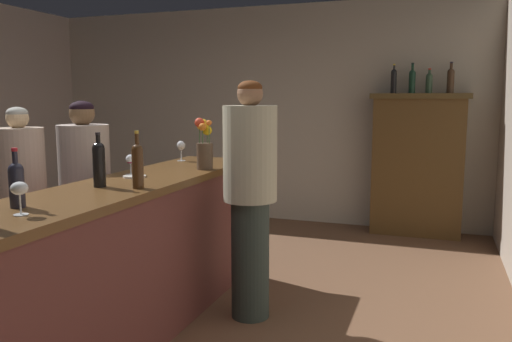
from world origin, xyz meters
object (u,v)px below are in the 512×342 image
(bar_counter, at_px, (131,259))
(cheese_plate, at_px, (135,176))
(wine_glass_mid, at_px, (19,190))
(patron_redhead, at_px, (22,192))
(wine_bottle_pinot, at_px, (138,164))
(patron_in_navy, at_px, (86,195))
(wine_bottle_chardonnay, at_px, (99,162))
(wine_glass_front, at_px, (181,146))
(display_bottle_left, at_px, (394,80))
(display_bottle_midright, at_px, (451,79))
(display_bottle_center, at_px, (429,82))
(flower_arrangement, at_px, (204,145))
(display_bottle_midleft, at_px, (412,80))
(display_cabinet, at_px, (417,162))
(wine_bottle_rose, at_px, (17,182))
(bartender, at_px, (250,191))
(wine_glass_rear, at_px, (130,161))

(bar_counter, height_order, cheese_plate, cheese_plate)
(wine_glass_mid, distance_m, patron_redhead, 2.03)
(wine_bottle_pinot, distance_m, patron_in_navy, 1.04)
(wine_bottle_pinot, bearing_deg, patron_in_navy, 145.78)
(cheese_plate, bearing_deg, patron_in_navy, 160.82)
(wine_bottle_chardonnay, bearing_deg, wine_glass_front, 96.56)
(display_bottle_left, distance_m, display_bottle_midright, 0.60)
(wine_glass_front, height_order, display_bottle_center, display_bottle_center)
(flower_arrangement, distance_m, display_bottle_midleft, 2.95)
(display_cabinet, height_order, display_bottle_center, display_bottle_center)
(wine_bottle_rose, height_order, wine_bottle_chardonnay, wine_bottle_chardonnay)
(wine_glass_front, bearing_deg, wine_glass_mid, -82.29)
(display_bottle_center, xyz_separation_m, patron_in_navy, (-2.33, -2.90, -0.90))
(bar_counter, distance_m, cheese_plate, 0.55)
(cheese_plate, height_order, display_bottle_midright, display_bottle_midright)
(wine_bottle_rose, distance_m, wine_bottle_chardonnay, 0.62)
(display_cabinet, relative_size, patron_in_navy, 1.05)
(display_bottle_center, relative_size, bartender, 0.16)
(patron_in_navy, bearing_deg, wine_glass_mid, -19.10)
(display_cabinet, xyz_separation_m, patron_redhead, (-2.95, -2.80, -0.04))
(patron_redhead, relative_size, bartender, 0.89)
(wine_glass_mid, bearing_deg, wine_glass_rear, 100.72)
(wine_bottle_rose, relative_size, bartender, 0.17)
(display_cabinet, bearing_deg, display_bottle_midright, -0.00)
(bar_counter, distance_m, display_bottle_midleft, 3.82)
(flower_arrangement, bearing_deg, wine_glass_front, 135.51)
(wine_glass_rear, relative_size, patron_in_navy, 0.09)
(display_bottle_center, relative_size, patron_redhead, 0.18)
(wine_glass_rear, distance_m, patron_redhead, 1.22)
(wine_glass_mid, bearing_deg, display_bottle_midright, 66.35)
(wine_glass_mid, height_order, flower_arrangement, flower_arrangement)
(bar_counter, xyz_separation_m, display_bottle_midright, (1.93, 3.27, 1.24))
(display_bottle_midleft, bearing_deg, bartender, -108.40)
(wine_bottle_rose, relative_size, cheese_plate, 1.90)
(wine_bottle_chardonnay, height_order, display_bottle_midleft, display_bottle_midleft)
(wine_glass_front, distance_m, flower_arrangement, 0.57)
(patron_redhead, bearing_deg, display_bottle_center, 74.44)
(patron_redhead, bearing_deg, patron_in_navy, 23.76)
(wine_bottle_rose, distance_m, bartender, 1.56)
(cheese_plate, xyz_separation_m, display_bottle_midleft, (1.60, 3.09, 0.72))
(cheese_plate, relative_size, display_bottle_midleft, 0.46)
(wine_bottle_rose, relative_size, display_bottle_left, 0.89)
(wine_glass_front, bearing_deg, bar_counter, -79.49)
(bar_counter, height_order, patron_redhead, patron_redhead)
(wine_glass_front, bearing_deg, display_bottle_left, 54.81)
(wine_bottle_rose, height_order, display_bottle_midright, display_bottle_midright)
(patron_redhead, bearing_deg, display_bottle_left, 78.25)
(wine_bottle_rose, xyz_separation_m, wine_glass_front, (-0.14, 1.93, 0.00))
(display_bottle_left, bearing_deg, wine_bottle_rose, -108.76)
(display_cabinet, relative_size, display_bottle_midleft, 4.80)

